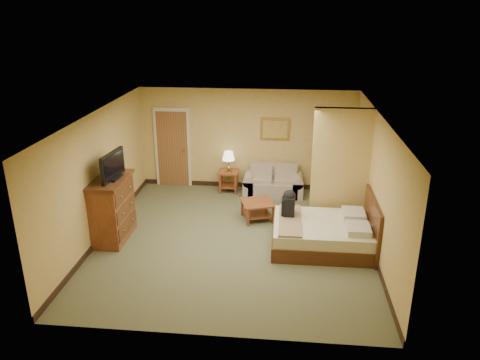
# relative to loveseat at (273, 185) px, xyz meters

# --- Properties ---
(floor) EXTENTS (6.00, 6.00, 0.00)m
(floor) POSITION_rel_loveseat_xyz_m (-0.71, -2.57, -0.25)
(floor) COLOR brown
(floor) RESTS_ON ground
(ceiling) EXTENTS (6.00, 6.00, 0.00)m
(ceiling) POSITION_rel_loveseat_xyz_m (-0.71, -2.57, 2.35)
(ceiling) COLOR white
(ceiling) RESTS_ON back_wall
(back_wall) EXTENTS (5.50, 0.02, 2.60)m
(back_wall) POSITION_rel_loveseat_xyz_m (-0.71, 0.43, 1.05)
(back_wall) COLOR tan
(back_wall) RESTS_ON floor
(left_wall) EXTENTS (0.02, 6.00, 2.60)m
(left_wall) POSITION_rel_loveseat_xyz_m (-3.46, -2.57, 1.05)
(left_wall) COLOR tan
(left_wall) RESTS_ON floor
(right_wall) EXTENTS (0.02, 6.00, 2.60)m
(right_wall) POSITION_rel_loveseat_xyz_m (2.04, -2.57, 1.05)
(right_wall) COLOR tan
(right_wall) RESTS_ON floor
(partition) EXTENTS (1.20, 0.15, 2.60)m
(partition) POSITION_rel_loveseat_xyz_m (1.44, -1.64, 1.05)
(partition) COLOR tan
(partition) RESTS_ON floor
(door) EXTENTS (0.94, 0.16, 2.10)m
(door) POSITION_rel_loveseat_xyz_m (-2.66, 0.40, 0.79)
(door) COLOR beige
(door) RESTS_ON floor
(baseboard) EXTENTS (5.50, 0.02, 0.12)m
(baseboard) POSITION_rel_loveseat_xyz_m (-0.71, 0.42, -0.19)
(baseboard) COLOR black
(baseboard) RESTS_ON floor
(loveseat) EXTENTS (1.50, 0.70, 0.76)m
(loveseat) POSITION_rel_loveseat_xyz_m (0.00, 0.00, 0.00)
(loveseat) COLOR tan
(loveseat) RESTS_ON floor
(side_table) EXTENTS (0.50, 0.50, 0.55)m
(side_table) POSITION_rel_loveseat_xyz_m (-1.15, 0.08, 0.12)
(side_table) COLOR brown
(side_table) RESTS_ON floor
(table_lamp) EXTENTS (0.32, 0.32, 0.52)m
(table_lamp) POSITION_rel_loveseat_xyz_m (-1.15, 0.08, 0.70)
(table_lamp) COLOR #AA893E
(table_lamp) RESTS_ON side_table
(coffee_table) EXTENTS (0.84, 0.84, 0.43)m
(coffee_table) POSITION_rel_loveseat_xyz_m (-0.30, -1.54, 0.06)
(coffee_table) COLOR brown
(coffee_table) RESTS_ON floor
(wall_picture) EXTENTS (0.74, 0.04, 0.58)m
(wall_picture) POSITION_rel_loveseat_xyz_m (-0.00, 0.41, 1.35)
(wall_picture) COLOR #B78E3F
(wall_picture) RESTS_ON back_wall
(dresser) EXTENTS (0.65, 1.24, 1.32)m
(dresser) POSITION_rel_loveseat_xyz_m (-3.18, -2.74, 0.42)
(dresser) COLOR brown
(dresser) RESTS_ON floor
(tv) EXTENTS (0.26, 0.90, 0.55)m
(tv) POSITION_rel_loveseat_xyz_m (-3.08, -2.74, 1.33)
(tv) COLOR black
(tv) RESTS_ON dresser
(bed) EXTENTS (1.96, 1.64, 1.06)m
(bed) POSITION_rel_loveseat_xyz_m (1.11, -2.67, 0.04)
(bed) COLOR #44210F
(bed) RESTS_ON floor
(backpack) EXTENTS (0.26, 0.33, 0.57)m
(backpack) POSITION_rel_loveseat_xyz_m (0.39, -2.43, 0.57)
(backpack) COLOR black
(backpack) RESTS_ON bed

